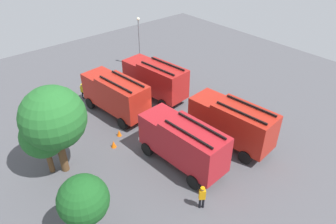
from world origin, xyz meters
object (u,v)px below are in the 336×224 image
object	(u,v)px
firefighter_0	(83,91)
tree_1	(53,118)
fire_truck_3	(116,94)
tree_0	(83,200)
firefighter_1	(115,78)
traffic_cone_0	(159,120)
traffic_cone_1	(119,133)
traffic_cone_2	(114,144)
fire_truck_2	(183,142)
lamppost	(139,38)
fire_truck_0	(232,122)
fire_truck_1	(155,78)
firefighter_2	(202,196)
tree_2	(43,136)

from	to	relation	value
firefighter_0	tree_1	bearing A→B (deg)	23.00
fire_truck_3	tree_0	bearing A→B (deg)	134.26
firefighter_1	traffic_cone_0	xyz separation A→B (m)	(-8.57, 0.83, -0.70)
tree_0	traffic_cone_1	xyz separation A→B (m)	(7.07, -6.64, -2.74)
firefighter_1	tree_0	bearing A→B (deg)	-118.92
firefighter_1	tree_1	xyz separation A→B (m)	(-8.69, 10.00, 3.66)
firefighter_0	traffic_cone_2	world-z (taller)	firefighter_0
fire_truck_2	fire_truck_3	distance (m)	9.11
traffic_cone_1	lamppost	world-z (taller)	lamppost
firefighter_1	traffic_cone_1	bearing A→B (deg)	-112.57
fire_truck_0	firefighter_0	size ratio (longest dim) A/B	4.50
fire_truck_1	traffic_cone_0	size ratio (longest dim) A/B	12.39
traffic_cone_1	fire_truck_2	bearing A→B (deg)	-164.02
lamppost	firefighter_1	bearing A→B (deg)	114.05
fire_truck_0	tree_0	distance (m)	13.11
firefighter_1	traffic_cone_2	bearing A→B (deg)	-115.28
firefighter_2	firefighter_0	bearing A→B (deg)	-146.26
firefighter_2	tree_0	distance (m)	7.40
firefighter_1	tree_1	bearing A→B (deg)	-130.70
firefighter_0	fire_truck_1	bearing A→B (deg)	110.41
traffic_cone_1	lamppost	bearing A→B (deg)	-43.92
tree_0	lamppost	xyz separation A→B (m)	(17.11, -16.30, 0.56)
fire_truck_0	tree_2	world-z (taller)	tree_2
firefighter_0	firefighter_2	world-z (taller)	firefighter_2
fire_truck_1	fire_truck_3	xyz separation A→B (m)	(-0.09, 4.70, 0.00)
tree_0	traffic_cone_2	bearing A→B (deg)	-41.93
firefighter_0	traffic_cone_1	xyz separation A→B (m)	(-7.63, 0.70, -0.63)
firefighter_1	tree_2	world-z (taller)	tree_2
firefighter_0	traffic_cone_1	bearing A→B (deg)	53.07
firefighter_1	fire_truck_3	bearing A→B (deg)	-112.76
firefighter_2	traffic_cone_2	distance (m)	9.06
fire_truck_1	firefighter_1	distance (m)	5.16
fire_truck_3	traffic_cone_2	xyz separation A→B (m)	(-4.02, 2.96, -1.84)
fire_truck_3	tree_2	world-z (taller)	tree_2
traffic_cone_2	fire_truck_2	bearing A→B (deg)	-150.23
firefighter_2	traffic_cone_2	bearing A→B (deg)	-136.94
firefighter_1	tree_0	distance (m)	18.80
traffic_cone_2	tree_0	bearing A→B (deg)	138.07
tree_1	traffic_cone_1	xyz separation A→B (m)	(0.88, -5.32, -4.37)
traffic_cone_1	firefighter_1	bearing A→B (deg)	-30.88
tree_2	firefighter_1	bearing A→B (deg)	-52.85
traffic_cone_1	lamppost	distance (m)	14.32
firefighter_1	tree_1	size ratio (longest dim) A/B	0.26
fire_truck_1	traffic_cone_1	size ratio (longest dim) A/B	12.83
tree_2	lamppost	xyz separation A→B (m)	(10.42, -15.81, 0.31)
fire_truck_0	firefighter_1	xyz separation A→B (m)	(14.57, 1.77, -1.15)
lamppost	fire_truck_1	bearing A→B (deg)	155.35
fire_truck_2	firefighter_1	size ratio (longest dim) A/B	4.14
tree_2	traffic_cone_0	distance (m)	10.42
fire_truck_3	firefighter_1	distance (m)	5.70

